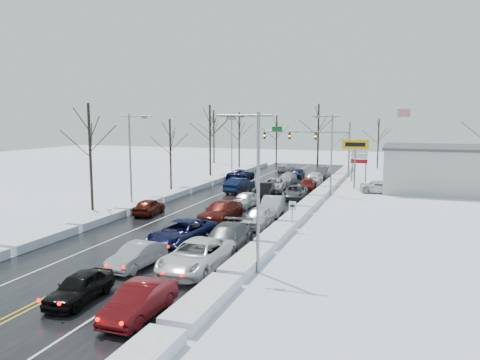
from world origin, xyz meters
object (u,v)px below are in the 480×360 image
at_px(traffic_signal_mast, 315,139).
at_px(dealership_building, 474,169).
at_px(tires_plus_sign, 355,148).
at_px(oncoming_car_0, 239,192).
at_px(flagpole, 397,136).
at_px(queued_car_0, 80,301).

bearing_deg(traffic_signal_mast, dealership_building, -25.95).
bearing_deg(tires_plus_sign, traffic_signal_mast, 120.46).
bearing_deg(oncoming_car_0, flagpole, -121.87).
bearing_deg(flagpole, traffic_signal_mast, -170.27).
height_order(traffic_signal_mast, oncoming_car_0, traffic_signal_mast).
xyz_separation_m(flagpole, queued_car_0, (-13.46, -54.76, -5.93)).
bearing_deg(queued_car_0, oncoming_car_0, 93.22).
distance_m(traffic_signal_mast, flagpole, 11.90).
bearing_deg(oncoming_car_0, tires_plus_sign, -142.24).
xyz_separation_m(traffic_signal_mast, dealership_building, (20.53, -9.99, -2.82)).
xyz_separation_m(tires_plus_sign, oncoming_car_0, (-12.34, -7.50, -4.99)).
distance_m(dealership_building, queued_car_0, 48.28).
xyz_separation_m(tires_plus_sign, dealership_building, (13.48, 2.01, -2.34)).
bearing_deg(queued_car_0, traffic_signal_mast, 85.23).
xyz_separation_m(tires_plus_sign, queued_car_0, (-8.79, -40.75, -4.99)).
height_order(traffic_signal_mast, flagpole, flagpole).
xyz_separation_m(traffic_signal_mast, flagpole, (11.72, 2.01, 0.45)).
bearing_deg(flagpole, tires_plus_sign, -108.44).
bearing_deg(oncoming_car_0, queued_car_0, 102.58).
xyz_separation_m(traffic_signal_mast, tires_plus_sign, (7.05, -12.00, -0.49)).
bearing_deg(flagpole, dealership_building, -53.73).
relative_size(traffic_signal_mast, flagpole, 1.33).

